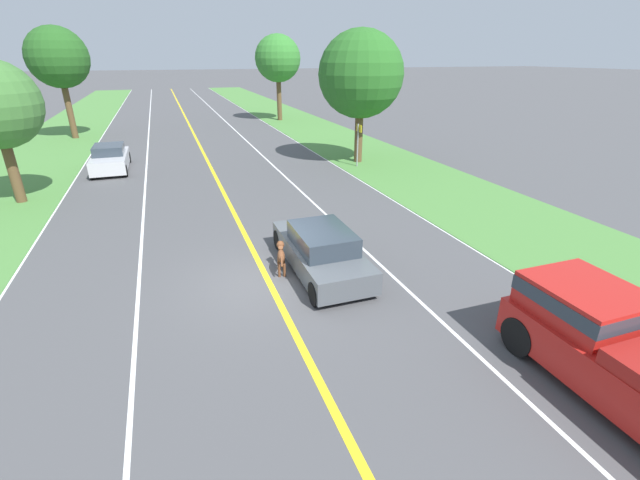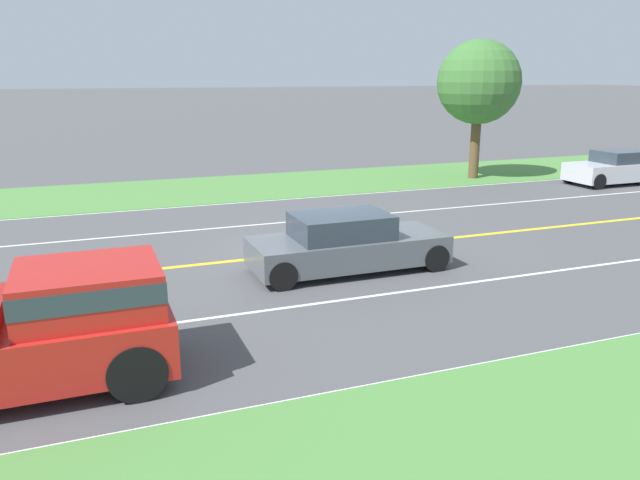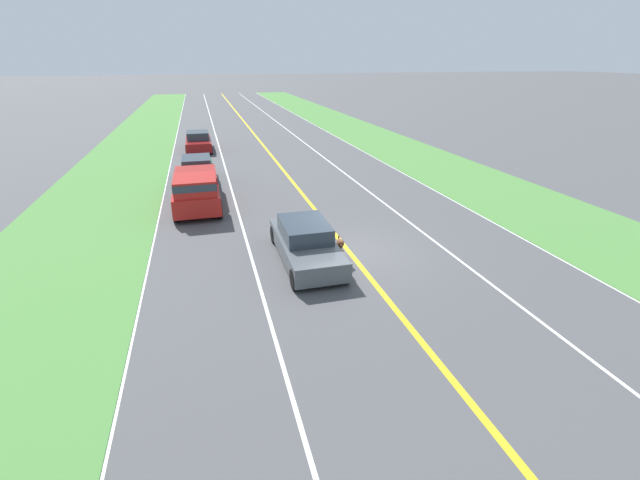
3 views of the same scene
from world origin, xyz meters
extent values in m
plane|color=#4C4C4F|center=(0.00, 0.00, 0.00)|extent=(400.00, 400.00, 0.00)
cube|color=yellow|center=(0.00, 0.00, 0.00)|extent=(0.18, 160.00, 0.01)
cube|color=white|center=(7.00, 0.00, 0.00)|extent=(0.14, 160.00, 0.01)
cube|color=white|center=(3.50, 0.00, 0.00)|extent=(0.10, 160.00, 0.01)
cube|color=white|center=(-3.50, 0.00, 0.00)|extent=(0.10, 160.00, 0.01)
cube|color=#4C843D|center=(10.00, 0.00, 0.01)|extent=(6.00, 160.00, 0.03)
cube|color=#51565B|center=(1.67, 0.22, 0.50)|extent=(1.77, 4.57, 0.64)
cube|color=#2D3842|center=(1.67, 0.04, 1.09)|extent=(1.53, 2.19, 0.55)
cylinder|color=black|center=(2.47, 2.09, 0.32)|extent=(0.22, 0.64, 0.64)
cylinder|color=black|center=(2.47, -1.65, 0.32)|extent=(0.22, 0.64, 0.64)
cylinder|color=black|center=(0.87, 2.09, 0.32)|extent=(0.22, 0.64, 0.64)
cylinder|color=black|center=(0.87, -1.65, 0.32)|extent=(0.22, 0.64, 0.64)
ellipsoid|color=brown|center=(0.50, 0.37, 0.55)|extent=(0.36, 0.71, 0.30)
cylinder|color=brown|center=(0.62, 0.58, 0.20)|extent=(0.08, 0.08, 0.40)
cylinder|color=brown|center=(0.52, 0.11, 0.20)|extent=(0.08, 0.08, 0.40)
cylinder|color=brown|center=(0.47, 0.62, 0.20)|extent=(0.08, 0.08, 0.40)
cylinder|color=brown|center=(0.37, 0.15, 0.20)|extent=(0.08, 0.08, 0.40)
cylinder|color=brown|center=(0.56, 0.65, 0.67)|extent=(0.18, 0.21, 0.18)
sphere|color=brown|center=(0.59, 0.77, 0.73)|extent=(0.28, 0.28, 0.23)
ellipsoid|color=#331E14|center=(0.62, 0.92, 0.71)|extent=(0.13, 0.13, 0.09)
cone|color=#55301C|center=(0.65, 0.74, 0.82)|extent=(0.09, 0.09, 0.10)
cone|color=#55301C|center=(0.52, 0.77, 0.82)|extent=(0.09, 0.09, 0.10)
cylinder|color=brown|center=(0.40, -0.07, 0.59)|extent=(0.11, 0.26, 0.25)
cube|color=red|center=(5.25, -5.49, 1.43)|extent=(1.78, 2.03, 0.70)
cube|color=#2D3842|center=(5.25, -5.49, 1.53)|extent=(1.80, 2.05, 0.31)
cylinder|color=black|center=(6.18, -4.96, 0.42)|extent=(0.22, 0.85, 0.85)
cylinder|color=black|center=(4.33, -4.96, 0.42)|extent=(0.22, 0.85, 0.85)
cube|color=silver|center=(-5.30, 15.52, 0.53)|extent=(1.77, 4.31, 0.72)
cube|color=#2D3842|center=(-5.30, 15.69, 1.14)|extent=(1.53, 2.07, 0.49)
cylinder|color=black|center=(-6.10, 13.78, 0.32)|extent=(0.22, 0.63, 0.63)
cylinder|color=black|center=(-6.10, 17.26, 0.32)|extent=(0.22, 0.63, 0.63)
cylinder|color=black|center=(-4.50, 13.78, 0.32)|extent=(0.22, 0.63, 0.63)
cylinder|color=black|center=(-4.50, 17.26, 0.32)|extent=(0.22, 0.63, 0.63)
cylinder|color=brown|center=(8.56, 12.74, 1.70)|extent=(0.47, 0.47, 3.41)
sphere|color=#286623|center=(8.56, 12.74, 4.96)|extent=(4.80, 4.80, 4.80)
cylinder|color=brown|center=(8.71, 31.78, 2.14)|extent=(0.45, 0.45, 4.28)
sphere|color=#337A2D|center=(8.71, 31.78, 5.67)|extent=(4.28, 4.28, 4.28)
cylinder|color=brown|center=(-8.57, 10.67, 1.49)|extent=(0.42, 0.42, 2.98)
cylinder|color=brown|center=(-8.81, 27.42, 2.21)|extent=(0.45, 0.45, 4.41)
sphere|color=#23561E|center=(-8.81, 27.42, 5.80)|extent=(4.28, 4.28, 4.28)
cylinder|color=gray|center=(8.03, 11.70, 1.21)|extent=(0.08, 0.08, 2.43)
cube|color=yellow|center=(8.09, 11.70, 2.18)|extent=(0.03, 0.64, 0.40)
camera|label=1|loc=(-2.23, -10.65, 5.96)|focal=24.00mm
camera|label=2|loc=(14.52, -5.40, 4.47)|focal=35.00mm
camera|label=3|loc=(4.76, 13.35, 6.49)|focal=24.00mm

